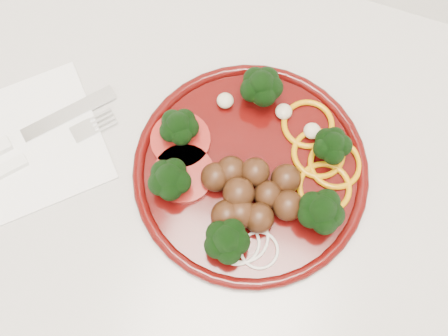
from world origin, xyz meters
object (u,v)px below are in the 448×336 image
(knife, at_px, (5,145))
(fork, at_px, (12,166))
(napkin, at_px, (30,144))
(plate, at_px, (251,172))

(knife, bearing_deg, fork, -97.00)
(napkin, relative_size, fork, 1.02)
(plate, xyz_separation_m, knife, (-0.29, -0.06, -0.01))
(plate, bearing_deg, knife, -167.80)
(napkin, xyz_separation_m, knife, (-0.02, -0.01, 0.01))
(plate, xyz_separation_m, napkin, (-0.27, -0.05, -0.02))
(plate, height_order, fork, plate)
(knife, distance_m, fork, 0.03)
(napkin, distance_m, knife, 0.03)
(plate, xyz_separation_m, fork, (-0.27, -0.09, -0.01))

